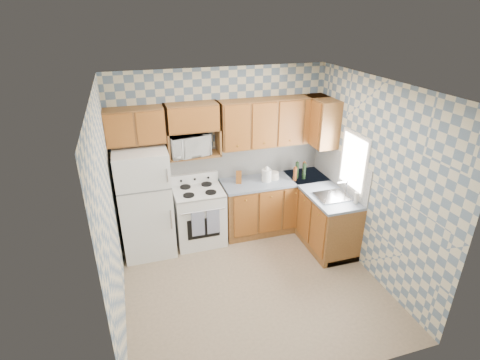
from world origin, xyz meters
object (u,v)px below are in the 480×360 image
Objects in this scene: refrigerator at (145,202)px; microwave at (188,144)px; stove_body at (199,216)px; electric_kettle at (267,175)px.

microwave is at bearing 15.12° from refrigerator.
electric_kettle reaches higher than stove_body.
stove_body is at bearing 1.78° from refrigerator.
refrigerator is 1.94m from electric_kettle.
refrigerator reaches higher than stove_body.
electric_kettle is at bearing -19.40° from microwave.
stove_body is at bearing 179.43° from electric_kettle.
refrigerator is 0.89m from stove_body.
refrigerator is at bearing -175.72° from microwave.
electric_kettle is (1.21, -0.18, -0.59)m from microwave.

